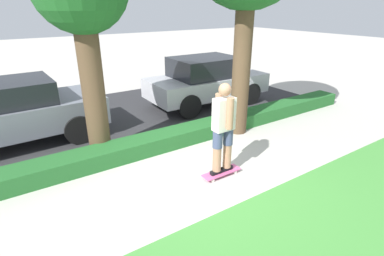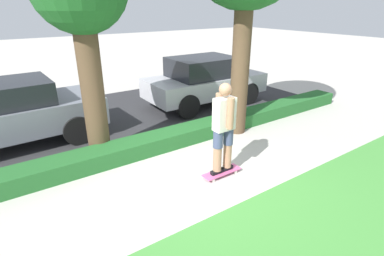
{
  "view_description": "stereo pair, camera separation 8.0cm",
  "coord_description": "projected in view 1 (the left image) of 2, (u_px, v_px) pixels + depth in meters",
  "views": [
    {
      "loc": [
        -2.93,
        -4.02,
        3.1
      ],
      "look_at": [
        0.13,
        0.6,
        0.8
      ],
      "focal_mm": 28.0,
      "sensor_mm": 36.0,
      "label": 1
    },
    {
      "loc": [
        -3.0,
        -3.97,
        3.1
      ],
      "look_at": [
        0.13,
        0.6,
        0.8
      ],
      "focal_mm": 28.0,
      "sensor_mm": 36.0,
      "label": 2
    }
  ],
  "objects": [
    {
      "name": "skateboard",
      "position": [
        221.0,
        172.0,
        5.82
      ],
      "size": [
        0.82,
        0.24,
        0.09
      ],
      "color": "#DB5B93",
      "rests_on": "ground_plane"
    },
    {
      "name": "street_asphalt",
      "position": [
        122.0,
        115.0,
        9.01
      ],
      "size": [
        12.59,
        5.0,
        0.01
      ],
      "color": "#2D2D30",
      "rests_on": "ground_plane"
    },
    {
      "name": "skater_person",
      "position": [
        223.0,
        127.0,
        5.45
      ],
      "size": [
        0.51,
        0.45,
        1.76
      ],
      "color": "black",
      "rests_on": "skateboard"
    },
    {
      "name": "ground_plane",
      "position": [
        203.0,
        177.0,
        5.78
      ],
      "size": [
        60.0,
        60.0,
        0.0
      ],
      "primitive_type": "plane",
      "color": "#BCB7AD"
    },
    {
      "name": "parked_car_middle",
      "position": [
        206.0,
        80.0,
        9.68
      ],
      "size": [
        3.92,
        1.8,
        1.56
      ],
      "rotation": [
        0.0,
        0.0,
        -0.01
      ],
      "color": "#B7B7BC",
      "rests_on": "ground_plane"
    },
    {
      "name": "parked_car_front",
      "position": [
        10.0,
        112.0,
        6.87
      ],
      "size": [
        4.07,
        1.86,
        1.52
      ],
      "rotation": [
        0.0,
        0.0,
        0.04
      ],
      "color": "slate",
      "rests_on": "ground_plane"
    },
    {
      "name": "hedge_row",
      "position": [
        163.0,
        140.0,
        6.94
      ],
      "size": [
        12.59,
        0.6,
        0.35
      ],
      "color": "#236028",
      "rests_on": "ground_plane"
    }
  ]
}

